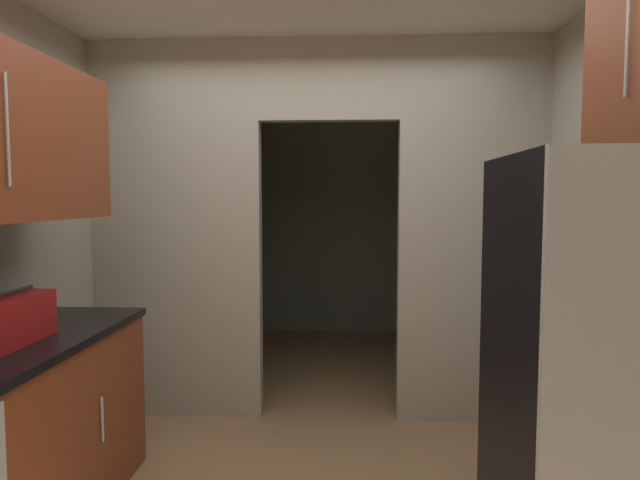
% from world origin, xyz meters
% --- Properties ---
extents(kitchen_partition, '(3.16, 0.12, 2.64)m').
position_xyz_m(kitchen_partition, '(-0.03, 1.46, 1.41)').
color(kitchen_partition, '#ADA899').
rests_on(kitchen_partition, ground).
extents(adjoining_room_shell, '(3.16, 2.62, 2.64)m').
position_xyz_m(adjoining_room_shell, '(0.00, 3.23, 1.32)').
color(adjoining_room_shell, gray).
rests_on(adjoining_room_shell, ground).
extents(refrigerator, '(0.72, 0.77, 1.70)m').
position_xyz_m(refrigerator, '(1.16, -0.44, 0.85)').
color(refrigerator, black).
rests_on(refrigerator, ground).
extents(boombox, '(0.18, 0.44, 0.24)m').
position_xyz_m(boombox, '(-1.24, -0.08, 1.02)').
color(boombox, maroon).
rests_on(boombox, lower_cabinet_run).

